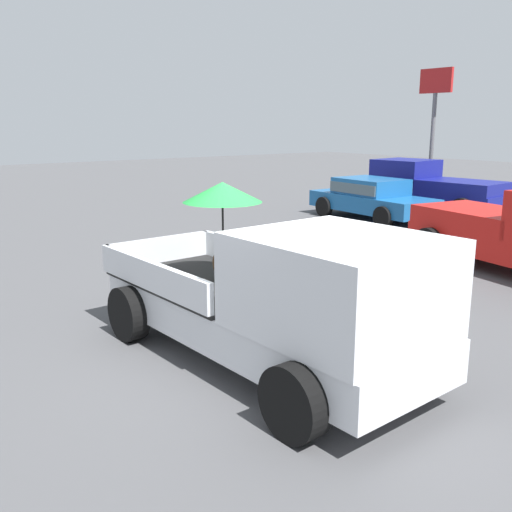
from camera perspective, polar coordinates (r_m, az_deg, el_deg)
ground_plane at (r=7.80m, az=0.19°, el=-10.25°), size 80.00×80.00×0.00m
pickup_truck_main at (r=7.14m, az=2.57°, el=-4.26°), size 5.12×2.41×2.29m
pickup_truck_far at (r=21.11m, az=16.79°, el=6.53°), size 4.93×2.48×1.80m
parked_sedan_far at (r=19.14m, az=11.39°, el=5.80°), size 4.39×2.17×1.33m
motel_sign at (r=23.51m, az=17.28°, el=13.72°), size 1.40×0.16×5.08m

